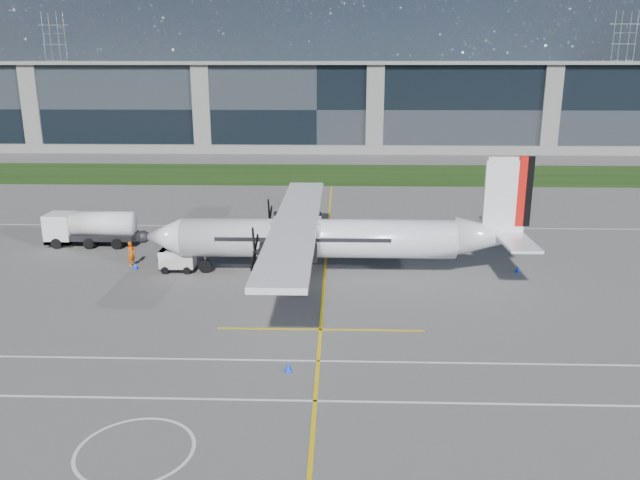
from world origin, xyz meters
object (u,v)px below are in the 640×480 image
(pylon_east, at_px, (621,66))
(pylon_west, at_px, (57,66))
(safety_cone_portwing, at_px, (288,367))
(turboprop_aircraft, at_px, (332,216))
(safety_cone_nose_stbd, at_px, (162,261))
(safety_cone_tail, at_px, (517,269))
(safety_cone_fwd, at_px, (135,266))
(safety_cone_stbdwing, at_px, (301,224))
(baggage_tug, at_px, (178,260))
(fuel_tanker_truck, at_px, (85,228))
(ground_crew_person, at_px, (131,252))

(pylon_east, bearing_deg, pylon_west, 180.00)
(pylon_west, bearing_deg, safety_cone_portwing, -63.16)
(pylon_east, xyz_separation_m, safety_cone_portwing, (-83.46, -161.18, -14.75))
(turboprop_aircraft, bearing_deg, safety_cone_nose_stbd, 171.26)
(safety_cone_tail, height_order, safety_cone_portwing, same)
(pylon_east, bearing_deg, safety_cone_fwd, -123.54)
(safety_cone_portwing, distance_m, safety_cone_nose_stbd, 20.59)
(safety_cone_tail, distance_m, safety_cone_stbdwing, 21.37)
(pylon_west, relative_size, safety_cone_stbdwing, 60.00)
(safety_cone_nose_stbd, bearing_deg, baggage_tug, -45.67)
(fuel_tanker_truck, height_order, baggage_tug, fuel_tanker_truck)
(safety_cone_portwing, height_order, safety_cone_stbdwing, same)
(pylon_east, distance_m, safety_cone_nose_stbd, 172.80)
(turboprop_aircraft, relative_size, safety_cone_nose_stbd, 58.18)
(pylon_east, distance_m, safety_cone_stbdwing, 157.42)
(safety_cone_tail, relative_size, safety_cone_stbdwing, 1.00)
(ground_crew_person, distance_m, safety_cone_portwing, 21.41)
(pylon_east, relative_size, ground_crew_person, 13.82)
(pylon_west, relative_size, baggage_tug, 11.04)
(ground_crew_person, xyz_separation_m, safety_cone_fwd, (0.49, -0.81, -0.84))
(ground_crew_person, bearing_deg, safety_cone_fwd, -121.40)
(safety_cone_tail, bearing_deg, safety_cone_fwd, -179.72)
(safety_cone_portwing, xyz_separation_m, safety_cone_nose_stbd, (-11.13, 17.32, 0.00))
(safety_cone_tail, bearing_deg, fuel_tanker_truck, 169.89)
(fuel_tanker_truck, bearing_deg, ground_crew_person, -43.86)
(fuel_tanker_truck, bearing_deg, turboprop_aircraft, -18.34)
(turboprop_aircraft, height_order, ground_crew_person, turboprop_aircraft)
(turboprop_aircraft, height_order, baggage_tug, turboprop_aircraft)
(fuel_tanker_truck, distance_m, safety_cone_stbdwing, 19.27)
(safety_cone_portwing, bearing_deg, baggage_tug, 121.22)
(ground_crew_person, bearing_deg, safety_cone_portwing, -114.30)
(pylon_east, xyz_separation_m, fuel_tanker_truck, (-102.53, -138.89, -13.53))
(pylon_east, bearing_deg, ground_crew_person, -123.82)
(pylon_east, distance_m, safety_cone_portwing, 182.10)
(turboprop_aircraft, relative_size, safety_cone_portwing, 58.18)
(safety_cone_portwing, bearing_deg, pylon_west, 116.84)
(safety_cone_stbdwing, bearing_deg, fuel_tanker_truck, -158.80)
(baggage_tug, bearing_deg, fuel_tanker_truck, 145.21)
(turboprop_aircraft, xyz_separation_m, fuel_tanker_truck, (-21.06, 6.98, -2.90))
(ground_crew_person, relative_size, safety_cone_tail, 4.34)
(safety_cone_fwd, bearing_deg, baggage_tug, -5.61)
(pylon_east, distance_m, turboprop_aircraft, 167.42)
(baggage_tug, bearing_deg, pylon_east, 57.45)
(turboprop_aircraft, distance_m, baggage_tug, 12.00)
(fuel_tanker_truck, xyz_separation_m, safety_cone_tail, (34.78, -6.20, -1.22))
(safety_cone_tail, relative_size, safety_cone_fwd, 1.00)
(pylon_west, height_order, pylon_east, same)
(ground_crew_person, height_order, safety_cone_fwd, ground_crew_person)
(baggage_tug, distance_m, safety_cone_stbdwing, 15.98)
(safety_cone_portwing, xyz_separation_m, safety_cone_stbdwing, (-1.14, 29.24, 0.00))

